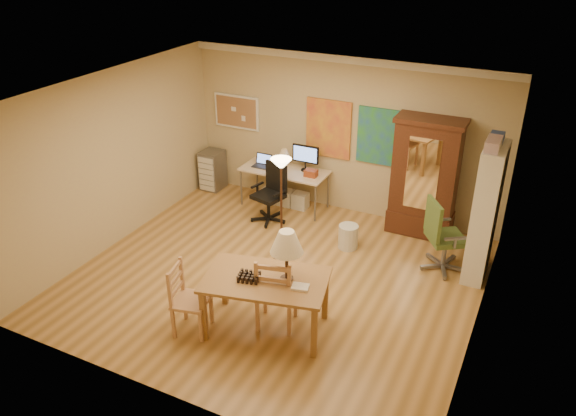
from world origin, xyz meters
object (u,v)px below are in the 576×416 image
at_px(office_chair_black, 270,206).
at_px(office_chair_green, 442,251).
at_px(computer_desk, 287,184).
at_px(bookshelf, 485,214).
at_px(dining_table, 273,269).
at_px(armoire, 424,185).

relative_size(office_chair_black, office_chair_green, 0.90).
distance_m(computer_desk, office_chair_green, 3.07).
bearing_deg(bookshelf, dining_table, -130.67).
bearing_deg(dining_table, bookshelf, 49.33).
bearing_deg(dining_table, armoire, 72.67).
distance_m(dining_table, bookshelf, 3.16).
height_order(office_chair_green, bookshelf, bookshelf).
bearing_deg(bookshelf, computer_desk, 167.44).
xyz_separation_m(office_chair_green, armoire, (-0.56, 0.95, 0.55)).
distance_m(computer_desk, office_chair_black, 0.64).
bearing_deg(office_chair_black, computer_desk, 88.79).
bearing_deg(dining_table, office_chair_green, 55.55).
relative_size(office_chair_green, bookshelf, 0.57).
xyz_separation_m(dining_table, armoire, (1.01, 3.24, -0.04)).
distance_m(office_chair_green, bookshelf, 0.84).
relative_size(office_chair_black, armoire, 0.51).
bearing_deg(office_chair_black, bookshelf, -2.35).
bearing_deg(armoire, computer_desk, -177.99).
height_order(office_chair_black, bookshelf, bookshelf).
relative_size(dining_table, computer_desk, 1.07).
xyz_separation_m(office_chair_green, bookshelf, (0.49, 0.10, 0.68)).
distance_m(dining_table, computer_desk, 3.47).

